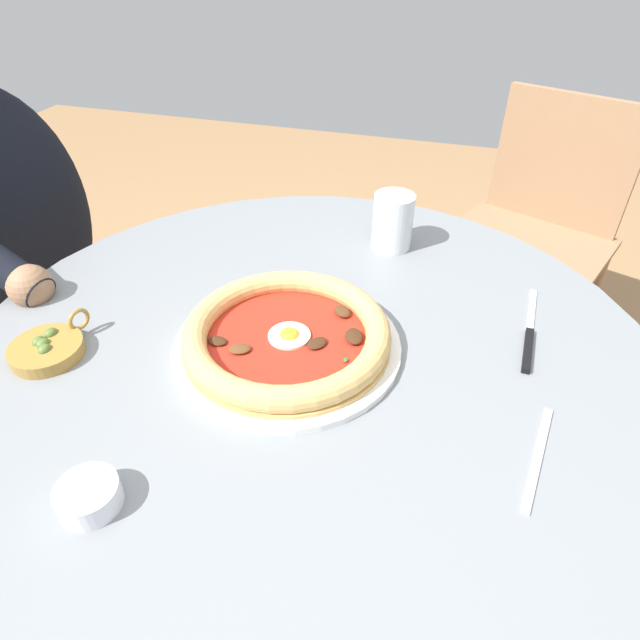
# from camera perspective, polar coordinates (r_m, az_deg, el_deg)

# --- Properties ---
(ground_plane) EXTENTS (6.00, 6.00, 0.02)m
(ground_plane) POSITION_cam_1_polar(r_m,az_deg,el_deg) (1.37, -0.83, -27.13)
(ground_plane) COLOR #9E754C
(dining_table) EXTENTS (0.99, 0.99, 0.73)m
(dining_table) POSITION_cam_1_polar(r_m,az_deg,el_deg) (0.87, -1.18, -9.89)
(dining_table) COLOR gray
(dining_table) RESTS_ON ground
(pizza_on_plate) EXTENTS (0.32, 0.32, 0.05)m
(pizza_on_plate) POSITION_cam_1_polar(r_m,az_deg,el_deg) (0.75, -3.51, -1.77)
(pizza_on_plate) COLOR white
(pizza_on_plate) RESTS_ON dining_table
(water_glass) EXTENTS (0.07, 0.07, 0.10)m
(water_glass) POSITION_cam_1_polar(r_m,az_deg,el_deg) (0.98, 7.65, 9.91)
(water_glass) COLOR silver
(water_glass) RESTS_ON dining_table
(steak_knife) EXTENTS (0.21, 0.02, 0.01)m
(steak_knife) POSITION_cam_1_polar(r_m,az_deg,el_deg) (0.83, 21.16, -1.89)
(steak_knife) COLOR silver
(steak_knife) RESTS_ON dining_table
(ramekin_capers) EXTENTS (0.07, 0.07, 0.03)m
(ramekin_capers) POSITION_cam_1_polar(r_m,az_deg,el_deg) (0.63, -23.23, -16.64)
(ramekin_capers) COLOR white
(ramekin_capers) RESTS_ON dining_table
(olive_pan) EXTENTS (0.12, 0.10, 0.04)m
(olive_pan) POSITION_cam_1_polar(r_m,az_deg,el_deg) (0.83, -26.79, -2.69)
(olive_pan) COLOR olive
(olive_pan) RESTS_ON dining_table
(fork_utensil) EXTENTS (0.16, 0.04, 0.00)m
(fork_utensil) POSITION_cam_1_polar(r_m,az_deg,el_deg) (0.67, 21.97, -13.23)
(fork_utensil) COLOR #BCBCC1
(fork_utensil) RESTS_ON dining_table
(diner_person) EXTENTS (0.46, 0.48, 1.17)m
(diner_person) POSITION_cam_1_polar(r_m,az_deg,el_deg) (1.37, -28.08, 1.68)
(diner_person) COLOR #282833
(diner_person) RESTS_ON ground
(cafe_chair_spare_near) EXTENTS (0.55, 0.55, 0.84)m
(cafe_chair_spare_near) POSITION_cam_1_polar(r_m,az_deg,el_deg) (1.66, 21.85, 9.56)
(cafe_chair_spare_near) COLOR #957050
(cafe_chair_spare_near) RESTS_ON ground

